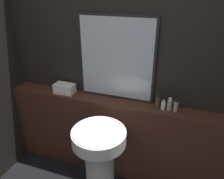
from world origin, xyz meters
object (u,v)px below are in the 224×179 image
towel_stack (65,88)px  shampoo_bottle (158,102)px  lotion_bottle (170,105)px  pedestal_sink (100,160)px  mirror (116,59)px  conditioner_bottle (163,105)px  body_wash_bottle (176,106)px

towel_stack → shampoo_bottle: bearing=0.0°
lotion_bottle → pedestal_sink: bearing=-140.1°
pedestal_sink → shampoo_bottle: bearing=46.6°
mirror → towel_stack: size_ratio=3.82×
conditioner_bottle → lotion_bottle: bearing=0.0°
pedestal_sink → lotion_bottle: bearing=39.9°
pedestal_sink → mirror: 1.02m
shampoo_bottle → lotion_bottle: 0.12m
pedestal_sink → conditioner_bottle: 0.83m
shampoo_bottle → conditioner_bottle: 0.06m
towel_stack → conditioner_bottle: (1.13, 0.00, -0.01)m
pedestal_sink → body_wash_bottle: body_wash_bottle is taller
mirror → lotion_bottle: size_ratio=6.43×
conditioner_bottle → mirror: bearing=170.6°
lotion_bottle → body_wash_bottle: bearing=0.0°
towel_stack → mirror: bearing=8.4°
shampoo_bottle → towel_stack: bearing=180.0°
shampoo_bottle → pedestal_sink: bearing=-133.4°
pedestal_sink → body_wash_bottle: size_ratio=7.11×
towel_stack → shampoo_bottle: (1.07, 0.00, 0.02)m
mirror → towel_stack: 0.72m
mirror → shampoo_bottle: (0.47, -0.09, -0.38)m
pedestal_sink → shampoo_bottle: size_ratio=6.16×
mirror → pedestal_sink: bearing=-87.6°
pedestal_sink → body_wash_bottle: 0.92m
pedestal_sink → towel_stack: bearing=142.5°
pedestal_sink → mirror: size_ratio=1.04×
shampoo_bottle → body_wash_bottle: size_ratio=1.15×
shampoo_bottle → body_wash_bottle: bearing=0.0°
body_wash_bottle → towel_stack: bearing=180.0°
mirror → towel_stack: (-0.59, -0.09, -0.39)m
pedestal_sink → shampoo_bottle: 0.81m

